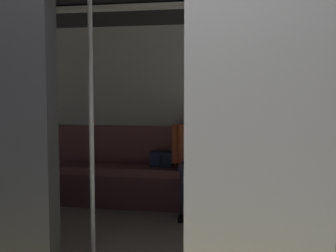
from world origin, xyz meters
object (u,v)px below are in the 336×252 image
object	(u,v)px
train_car	(150,76)
person_seated	(196,150)
book	(235,168)
handbag	(162,159)
bench_seat	(174,178)
grab_pole_door	(92,128)
grab_pole_far	(190,128)

from	to	relation	value
train_car	person_seated	world-z (taller)	train_car
book	handbag	bearing A→B (deg)	-12.12
bench_seat	grab_pole_door	size ratio (longest dim) A/B	1.38
handbag	grab_pole_far	size ratio (longest dim) A/B	0.12
book	person_seated	bearing A→B (deg)	3.46
bench_seat	grab_pole_far	world-z (taller)	grab_pole_far
grab_pole_far	book	bearing A→B (deg)	-101.43
bench_seat	grab_pole_far	distance (m)	1.68
book	grab_pole_far	distance (m)	1.66
handbag	grab_pole_door	world-z (taller)	grab_pole_door
grab_pole_far	train_car	bearing A→B (deg)	-50.22
grab_pole_door	person_seated	bearing A→B (deg)	-111.83
handbag	grab_pole_far	bearing A→B (deg)	108.54
person_seated	book	size ratio (longest dim) A/B	5.44
train_car	person_seated	distance (m)	1.25
bench_seat	grab_pole_far	bearing A→B (deg)	103.92
bench_seat	person_seated	world-z (taller)	person_seated
train_car	grab_pole_door	xyz separation A→B (m)	(0.32, 0.62, -0.42)
bench_seat	person_seated	xyz separation A→B (m)	(-0.25, 0.05, 0.33)
train_car	grab_pole_door	size ratio (longest dim) A/B	3.05
bench_seat	handbag	size ratio (longest dim) A/B	11.16
train_car	book	bearing A→B (deg)	-125.13
grab_pole_door	train_car	bearing A→B (deg)	-117.36
person_seated	grab_pole_far	size ratio (longest dim) A/B	0.57
handbag	train_car	bearing A→B (deg)	95.81
grab_pole_far	handbag	bearing A→B (deg)	-71.46
bench_seat	handbag	world-z (taller)	handbag
person_seated	handbag	distance (m)	0.45
train_car	book	xyz separation A→B (m)	(-0.73, -1.03, -0.99)
book	grab_pole_far	world-z (taller)	grab_pole_far
bench_seat	person_seated	bearing A→B (deg)	168.36
person_seated	book	xyz separation A→B (m)	(-0.43, -0.10, -0.20)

